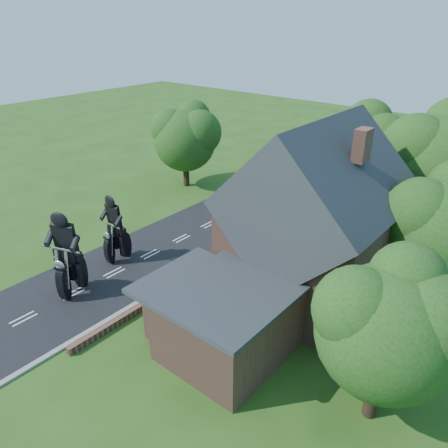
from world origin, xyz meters
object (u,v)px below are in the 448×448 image
Objects in this scene: house at (315,226)px; motorcycle_lead at (73,282)px; annex at (227,320)px; garden_wall at (217,261)px; motorcycle_follow at (118,250)px.

house reaches higher than motorcycle_lead.
house is 7.30m from annex.
annex reaches higher than garden_wall.
house is 13.03m from motorcycle_follow.
house reaches higher than annex.
garden_wall is at bearing -170.83° from house.
garden_wall is 2.15× the size of house.
garden_wall is 7.52m from house.
garden_wall is at bearing -137.99° from motorcycle_lead.
house is (6.19, 1.00, 4.14)m from garden_wall.
annex is at bearing 172.42° from motorcycle_lead.
annex is at bearing -95.24° from house.
annex is (5.57, -5.80, 1.57)m from garden_wall.
house is at bearing 9.17° from garden_wall.
house is at bearing -159.17° from motorcycle_lead.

